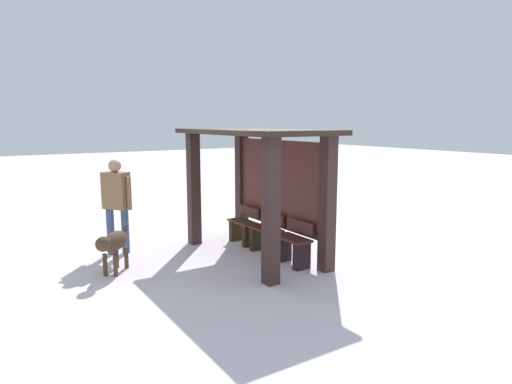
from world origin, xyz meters
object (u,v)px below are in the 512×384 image
at_px(bench_center_inside, 266,236).
at_px(bench_left_inside, 244,228).
at_px(bench_right_inside, 293,247).
at_px(person_walking, 116,198).
at_px(bus_shelter, 261,168).
at_px(dog, 113,243).

bearing_deg(bench_center_inside, bench_left_inside, 179.98).
height_order(bench_left_inside, bench_center_inside, bench_center_inside).
xyz_separation_m(bench_right_inside, person_walking, (-2.34, -2.36, 0.73)).
height_order(bench_left_inside, person_walking, person_walking).
distance_m(bench_center_inside, person_walking, 2.89).
bearing_deg(bench_left_inside, person_walking, -106.07).
xyz_separation_m(bus_shelter, bench_center_inside, (0.00, 0.13, -1.30)).
xyz_separation_m(person_walking, dog, (1.09, -0.38, -0.55)).
relative_size(bench_left_inside, person_walking, 0.42).
bearing_deg(bus_shelter, person_walking, -124.08).
relative_size(bus_shelter, person_walking, 1.82).
height_order(bench_right_inside, person_walking, person_walking).
relative_size(bus_shelter, bench_left_inside, 4.34).
xyz_separation_m(bench_left_inside, bench_right_inside, (1.66, -0.00, 0.01)).
distance_m(bench_left_inside, bench_center_inside, 0.83).
height_order(bench_center_inside, bench_right_inside, same).
bearing_deg(bus_shelter, bench_center_inside, 90.00).
distance_m(bench_center_inside, dog, 2.77).
bearing_deg(person_walking, bench_left_inside, 73.93).
height_order(bench_left_inside, bench_right_inside, bench_right_inside).
height_order(bus_shelter, bench_right_inside, bus_shelter).
bearing_deg(dog, person_walking, 160.91).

